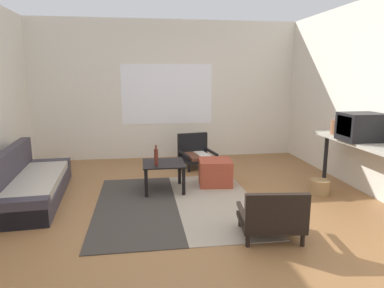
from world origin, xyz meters
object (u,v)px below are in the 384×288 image
at_px(console_shelf, 356,146).
at_px(glass_bottle, 156,157).
at_px(coffee_table, 164,168).
at_px(wicker_basket, 320,187).
at_px(ottoman_orange, 215,172).
at_px(armchair_by_window, 196,153).
at_px(armchair_striped_foreground, 272,217).
at_px(clay_vase, 339,127).
at_px(couch, 29,184).
at_px(crt_television, 361,127).

xyz_separation_m(console_shelf, glass_bottle, (-2.66, 0.54, -0.18)).
relative_size(coffee_table, wicker_basket, 2.22).
height_order(glass_bottle, wicker_basket, glass_bottle).
xyz_separation_m(coffee_table, wicker_basket, (2.16, -0.48, -0.23)).
bearing_deg(coffee_table, wicker_basket, -12.58).
bearing_deg(ottoman_orange, wicker_basket, -24.35).
relative_size(armchair_by_window, armchair_striped_foreground, 1.03).
relative_size(console_shelf, glass_bottle, 5.59).
bearing_deg(clay_vase, glass_bottle, 178.18).
distance_m(couch, ottoman_orange, 2.62).
height_order(couch, armchair_by_window, couch).
bearing_deg(glass_bottle, clay_vase, -1.82).
distance_m(ottoman_orange, wicker_basket, 1.51).
xyz_separation_m(armchair_by_window, wicker_basket, (1.49, -1.76, -0.15)).
xyz_separation_m(console_shelf, crt_television, (-0.00, -0.06, 0.27)).
relative_size(armchair_by_window, clay_vase, 2.38).
bearing_deg(clay_vase, couch, 178.71).
xyz_separation_m(ottoman_orange, glass_bottle, (-0.90, -0.26, 0.34)).
bearing_deg(coffee_table, clay_vase, -4.70).
xyz_separation_m(armchair_by_window, ottoman_orange, (0.12, -1.14, -0.05)).
relative_size(coffee_table, crt_television, 1.20).
bearing_deg(clay_vase, ottoman_orange, 168.81).
relative_size(coffee_table, glass_bottle, 2.07).
bearing_deg(crt_television, console_shelf, 86.80).
height_order(armchair_by_window, glass_bottle, glass_bottle).
distance_m(armchair_striped_foreground, ottoman_orange, 1.84).
distance_m(clay_vase, wicker_basket, 0.94).
distance_m(couch, wicker_basket, 4.00).
distance_m(armchair_striped_foreground, clay_vase, 2.26).
height_order(couch, clay_vase, clay_vase).
bearing_deg(couch, crt_television, -7.92).
xyz_separation_m(coffee_table, console_shelf, (2.55, -0.66, 0.38)).
bearing_deg(armchair_by_window, coffee_table, -117.82).
distance_m(couch, armchair_by_window, 2.86).
xyz_separation_m(armchair_by_window, glass_bottle, (-0.78, -1.40, 0.29)).
bearing_deg(wicker_basket, ottoman_orange, 155.65).
xyz_separation_m(coffee_table, armchair_by_window, (0.67, 1.28, -0.09)).
xyz_separation_m(couch, coffee_table, (1.82, 0.11, 0.13)).
relative_size(armchair_by_window, ottoman_orange, 1.46).
bearing_deg(crt_television, glass_bottle, 167.40).
relative_size(couch, armchair_by_window, 2.91).
bearing_deg(couch, clay_vase, -1.29).
bearing_deg(glass_bottle, wicker_basket, -8.94).
bearing_deg(couch, ottoman_orange, 5.44).
height_order(armchair_striped_foreground, clay_vase, clay_vase).
xyz_separation_m(clay_vase, wicker_basket, (-0.38, -0.27, -0.81)).
bearing_deg(crt_television, clay_vase, 89.64).
height_order(crt_television, glass_bottle, crt_television).
xyz_separation_m(ottoman_orange, crt_television, (1.75, -0.86, 0.79)).
bearing_deg(armchair_striped_foreground, armchair_by_window, 95.93).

